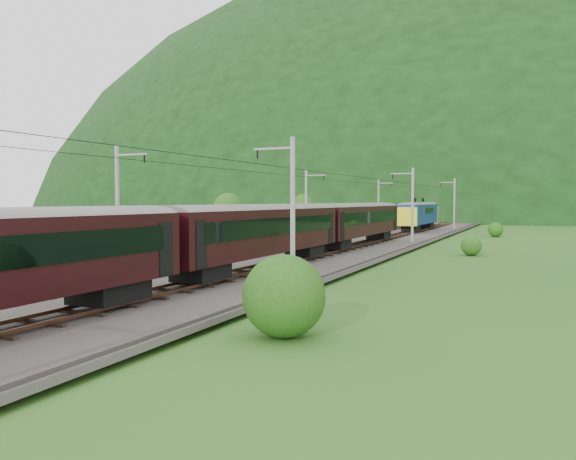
% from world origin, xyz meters
% --- Properties ---
extents(ground, '(600.00, 600.00, 0.00)m').
position_xyz_m(ground, '(0.00, 0.00, 0.00)').
color(ground, '#224E18').
rests_on(ground, ground).
extents(railbed, '(14.00, 220.00, 0.30)m').
position_xyz_m(railbed, '(0.00, 10.00, 0.15)').
color(railbed, '#38332D').
rests_on(railbed, ground).
extents(track_left, '(2.40, 220.00, 0.27)m').
position_xyz_m(track_left, '(-2.40, 10.00, 0.37)').
color(track_left, brown).
rests_on(track_left, railbed).
extents(track_right, '(2.40, 220.00, 0.27)m').
position_xyz_m(track_right, '(2.40, 10.00, 0.37)').
color(track_right, brown).
rests_on(track_right, railbed).
extents(catenary_left, '(2.54, 192.28, 8.00)m').
position_xyz_m(catenary_left, '(-6.12, 32.00, 4.50)').
color(catenary_left, gray).
rests_on(catenary_left, railbed).
extents(catenary_right, '(2.54, 192.28, 8.00)m').
position_xyz_m(catenary_right, '(6.12, 32.00, 4.50)').
color(catenary_right, gray).
rests_on(catenary_right, railbed).
extents(overhead_wires, '(4.83, 198.00, 0.03)m').
position_xyz_m(overhead_wires, '(0.00, 10.00, 7.10)').
color(overhead_wires, black).
rests_on(overhead_wires, ground).
extents(mountain_main, '(504.00, 360.00, 244.00)m').
position_xyz_m(mountain_main, '(0.00, 260.00, 0.00)').
color(mountain_main, black).
rests_on(mountain_main, ground).
extents(mountain_ridge, '(336.00, 280.00, 132.00)m').
position_xyz_m(mountain_ridge, '(-120.00, 300.00, 0.00)').
color(mountain_ridge, black).
rests_on(mountain_ridge, ground).
extents(train, '(2.80, 112.54, 4.86)m').
position_xyz_m(train, '(2.40, 3.87, 3.35)').
color(train, black).
rests_on(train, ground).
extents(hazard_post_near, '(0.16, 0.16, 1.50)m').
position_xyz_m(hazard_post_near, '(-0.58, 39.04, 1.05)').
color(hazard_post_near, red).
rests_on(hazard_post_near, railbed).
extents(hazard_post_far, '(0.15, 0.15, 1.40)m').
position_xyz_m(hazard_post_far, '(0.67, 65.34, 1.00)').
color(hazard_post_far, red).
rests_on(hazard_post_far, railbed).
extents(signal, '(0.26, 0.26, 2.32)m').
position_xyz_m(signal, '(-3.06, 41.09, 1.66)').
color(signal, black).
rests_on(signal, railbed).
extents(vegetation_left, '(10.24, 142.39, 6.63)m').
position_xyz_m(vegetation_left, '(-13.63, 6.92, 2.46)').
color(vegetation_left, '#254D14').
rests_on(vegetation_left, ground).
extents(vegetation_right, '(5.13, 90.47, 2.81)m').
position_xyz_m(vegetation_right, '(11.32, -14.38, 1.26)').
color(vegetation_right, '#254D14').
rests_on(vegetation_right, ground).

